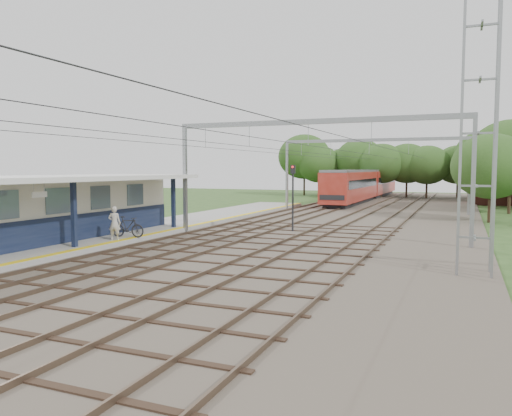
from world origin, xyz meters
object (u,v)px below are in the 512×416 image
Objects in this scene: train at (366,183)px; signal_post at (293,190)px; person at (114,223)px; bicycle at (128,227)px.

signal_post is at bearing -87.10° from train.
train is 8.48× the size of signal_post.
person is 0.94× the size of bicycle.
signal_post is (6.95, 9.17, 1.52)m from person.
signal_post reaches higher than bicycle.
train is (5.10, 45.70, 0.93)m from person.
train is at bearing 84.80° from signal_post.
signal_post is (6.95, 8.04, 1.84)m from bicycle.
person reaches higher than bicycle.
train is (5.10, 44.57, 1.25)m from bicycle.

